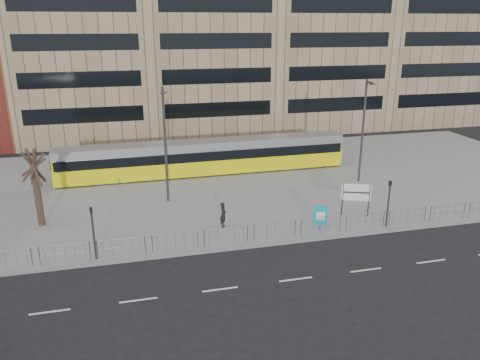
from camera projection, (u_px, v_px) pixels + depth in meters
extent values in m
plane|color=black|center=(240.00, 249.00, 27.44)|extent=(120.00, 120.00, 0.00)
cube|color=gray|center=(205.00, 183.00, 38.45)|extent=(64.00, 24.00, 0.15)
cube|color=gray|center=(240.00, 248.00, 27.46)|extent=(64.00, 0.25, 0.17)
cube|color=#A08567|center=(82.00, 38.00, 52.92)|extent=(14.00, 16.00, 22.00)
cube|color=#A08567|center=(204.00, 28.00, 55.78)|extent=(14.00, 16.00, 24.00)
cube|color=#A08567|center=(313.00, 40.00, 59.45)|extent=(14.00, 16.00, 21.00)
cube|color=#A08567|center=(411.00, 31.00, 62.32)|extent=(14.00, 16.00, 23.00)
cylinder|color=#93959B|center=(270.00, 224.00, 27.97)|extent=(32.00, 0.05, 0.05)
cylinder|color=#93959B|center=(270.00, 231.00, 28.13)|extent=(32.00, 0.04, 0.04)
cube|color=white|center=(277.00, 282.00, 23.98)|extent=(62.00, 0.12, 0.01)
cube|color=yellow|center=(205.00, 164.00, 40.51)|extent=(24.74, 2.64, 1.41)
cube|color=black|center=(205.00, 153.00, 40.20)|extent=(24.38, 2.68, 0.79)
cube|color=#A6A6AA|center=(205.00, 145.00, 39.96)|extent=(24.74, 2.45, 0.71)
cube|color=yellow|center=(331.00, 149.00, 43.15)|extent=(1.08, 2.00, 2.29)
cube|color=yellow|center=(60.00, 168.00, 37.50)|extent=(1.08, 2.00, 2.29)
cylinder|color=#2D2D30|center=(205.00, 157.00, 40.30)|extent=(2.13, 2.13, 2.65)
cube|color=#2D2D30|center=(291.00, 164.00, 42.60)|extent=(2.67, 2.25, 0.44)
cube|color=#2D2D30|center=(111.00, 178.00, 38.81)|extent=(2.67, 2.25, 0.44)
cylinder|color=#2D2D30|center=(342.00, 199.00, 31.65)|extent=(0.10, 0.10, 2.24)
cylinder|color=#2D2D30|center=(369.00, 200.00, 31.47)|extent=(0.10, 0.10, 2.24)
cube|color=white|center=(356.00, 192.00, 31.39)|extent=(1.85, 0.74, 1.17)
cylinder|color=#2D2D30|center=(320.00, 224.00, 29.49)|extent=(0.06, 0.06, 0.86)
cube|color=#0DA5BB|center=(320.00, 216.00, 29.31)|extent=(0.83, 0.36, 1.30)
cube|color=white|center=(321.00, 216.00, 29.28)|extent=(0.51, 0.20, 0.54)
imported|color=black|center=(223.00, 215.00, 29.83)|extent=(0.57, 0.70, 1.68)
cylinder|color=#2D2D30|center=(94.00, 234.00, 25.52)|extent=(0.12, 0.12, 3.00)
imported|color=#2D2D30|center=(92.00, 216.00, 25.17)|extent=(0.18, 0.21, 1.00)
cylinder|color=#2D2D30|center=(388.00, 205.00, 29.70)|extent=(0.12, 0.12, 3.00)
imported|color=#2D2D30|center=(390.00, 188.00, 29.35)|extent=(0.23, 0.25, 1.00)
cylinder|color=#2D2D30|center=(165.00, 146.00, 33.16)|extent=(0.18, 0.18, 8.35)
cylinder|color=#2D2D30|center=(163.00, 90.00, 31.52)|extent=(0.14, 0.90, 0.14)
cube|color=#2D2D30|center=(164.00, 93.00, 31.14)|extent=(0.45, 0.20, 0.12)
cylinder|color=#2D2D30|center=(363.00, 132.00, 37.54)|extent=(0.18, 0.18, 8.33)
cylinder|color=#2D2D30|center=(369.00, 82.00, 35.90)|extent=(0.14, 0.90, 0.14)
cube|color=#2D2D30|center=(372.00, 84.00, 35.52)|extent=(0.45, 0.20, 0.12)
cylinder|color=#30241A|center=(38.00, 195.00, 29.70)|extent=(0.44, 0.44, 4.13)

